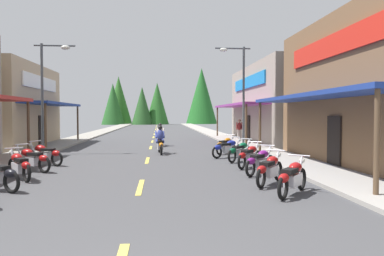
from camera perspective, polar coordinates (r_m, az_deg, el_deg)
The scene contains 21 objects.
ground at distance 35.91m, azimuth -5.92°, elevation -1.46°, with size 10.72×95.73×0.10m, color #424244.
sidewalk_left at distance 36.59m, azimuth -16.19°, elevation -1.29°, with size 2.32×95.73×0.12m, color gray.
sidewalk_right at distance 36.39m, azimuth 4.40°, elevation -1.23°, with size 2.32×95.73×0.12m, color #9E9991.
centerline_dashes at distance 38.59m, azimuth -5.86°, elevation -1.13°, with size 0.16×70.09×0.01m.
storefront_right_far at distance 31.20m, azimuth 16.00°, elevation 3.60°, with size 10.00×13.61×6.06m.
streetlamp_left at distance 21.69m, azimuth -21.17°, elevation 6.63°, with size 2.18×0.30×6.00m.
streetlamp_right at distance 23.17m, azimuth 7.13°, elevation 6.90°, with size 2.18×0.30×6.32m.
motorcycle_parked_right_0 at distance 10.40m, azimuth 15.20°, elevation -7.26°, with size 1.42×1.73×1.04m.
motorcycle_parked_right_1 at distance 11.74m, azimuth 11.86°, elevation -6.16°, with size 1.37×1.77×1.04m.
motorcycle_parked_right_2 at distance 13.64m, azimuth 10.45°, elevation -5.01°, with size 1.53×1.63×1.04m.
motorcycle_parked_right_3 at distance 15.36m, azimuth 8.85°, elevation -4.20°, with size 1.42×1.73×1.04m.
motorcycle_parked_right_4 at distance 17.22m, azimuth 7.47°, elevation -3.52°, with size 1.54×1.62×1.04m.
motorcycle_parked_right_5 at distance 18.70m, azimuth 5.54°, elevation -3.06°, with size 1.87×1.21×1.04m.
motorcycle_parked_right_6 at distance 20.58m, azimuth 5.20°, elevation -2.59°, with size 1.41×1.74×1.04m.
motorcycle_parked_left_2 at distance 13.61m, azimuth -25.03°, elevation -5.18°, with size 1.37×1.77×1.04m.
motorcycle_parked_left_3 at distance 15.30m, azimuth -23.48°, elevation -4.37°, with size 1.84×1.27×1.04m.
motorcycle_parked_left_4 at distance 16.98m, azimuth -21.76°, elevation -3.72°, with size 1.89×1.18×1.04m.
rider_cruising_lead at distance 20.46m, azimuth -4.92°, elevation -2.15°, with size 0.60×2.14×1.57m.
rider_cruising_trailing at distance 25.47m, azimuth -4.91°, elevation -1.32°, with size 0.60×2.14×1.57m.
pedestrian_browsing at distance 30.10m, azimuth 7.28°, elevation -0.06°, with size 0.54×0.37×1.79m.
treeline_backdrop at distance 84.71m, azimuth -5.84°, elevation 4.26°, with size 25.90×11.32×13.00m.
Camera 1 is at (0.58, -2.97, 2.17)m, focal length 34.71 mm.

